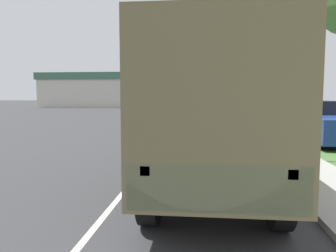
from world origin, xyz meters
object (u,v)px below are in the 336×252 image
at_px(car_nearest_ahead, 151,117).
at_px(car_third_ahead, 173,106).
at_px(lamp_post, 295,30).
at_px(military_truck, 211,110).
at_px(pickup_truck, 324,123).
at_px(car_second_ahead, 167,108).

distance_m(car_nearest_ahead, car_third_ahead, 21.68).
bearing_deg(car_nearest_ahead, car_third_ahead, 91.31).
height_order(car_third_ahead, lamp_post, lamp_post).
relative_size(military_truck, lamp_post, 1.08).
distance_m(military_truck, pickup_truck, 9.50).
xyz_separation_m(car_third_ahead, pickup_truck, (9.23, -27.64, 0.13)).
relative_size(military_truck, car_second_ahead, 1.76).
bearing_deg(military_truck, car_second_ahead, 98.33).
xyz_separation_m(military_truck, car_third_ahead, (-4.03, 35.54, -1.03)).
height_order(car_second_ahead, pickup_truck, pickup_truck).
height_order(car_nearest_ahead, car_third_ahead, car_third_ahead).
bearing_deg(military_truck, car_third_ahead, 96.48).
height_order(car_nearest_ahead, pickup_truck, pickup_truck).
distance_m(military_truck, lamp_post, 4.94).
relative_size(car_nearest_ahead, pickup_truck, 0.73).
height_order(car_second_ahead, lamp_post, lamp_post).
bearing_deg(lamp_post, car_second_ahead, 105.59).
height_order(military_truck, car_nearest_ahead, military_truck).
distance_m(military_truck, car_second_ahead, 27.64).
bearing_deg(pickup_truck, car_nearest_ahead, 145.68).
relative_size(car_nearest_ahead, car_third_ahead, 0.88).
distance_m(car_nearest_ahead, car_second_ahead, 13.47).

